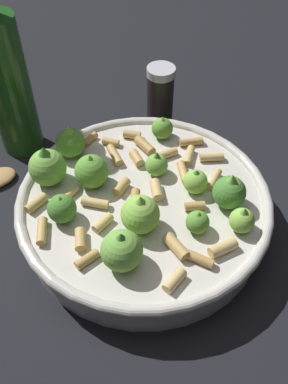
{
  "coord_description": "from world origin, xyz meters",
  "views": [
    {
      "loc": [
        0.33,
        0.03,
        0.42
      ],
      "look_at": [
        0.0,
        0.0,
        0.06
      ],
      "focal_mm": 39.02,
      "sensor_mm": 36.0,
      "label": 1
    }
  ],
  "objects": [
    {
      "name": "pepper_shaker",
      "position": [
        -0.2,
        0.01,
        0.05
      ],
      "size": [
        0.04,
        0.04,
        0.1
      ],
      "color": "black",
      "rests_on": "ground"
    },
    {
      "name": "cooking_pan",
      "position": [
        0.0,
        -0.0,
        0.03
      ],
      "size": [
        0.3,
        0.3,
        0.1
      ],
      "color": "beige",
      "rests_on": "ground"
    },
    {
      "name": "olive_oil_bottle",
      "position": [
        -0.13,
        -0.19,
        0.1
      ],
      "size": [
        0.06,
        0.06,
        0.25
      ],
      "color": "#1E4C19",
      "rests_on": "ground"
    },
    {
      "name": "ground_plane",
      "position": [
        0.0,
        0.0,
        0.0
      ],
      "size": [
        2.4,
        2.4,
        0.0
      ],
      "primitive_type": "plane",
      "color": "black"
    }
  ]
}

